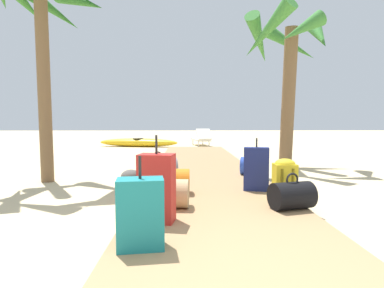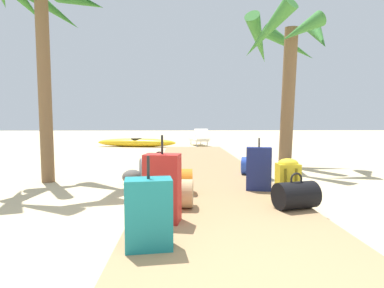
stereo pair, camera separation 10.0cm
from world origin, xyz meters
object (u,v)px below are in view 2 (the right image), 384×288
at_px(suitcase_teal, 149,214).
at_px(lounge_chair, 200,138).
at_px(duffel_bag_black, 296,195).
at_px(kayak, 136,143).
at_px(duffel_bag_tan, 169,193).
at_px(suitcase_navy, 259,169).
at_px(duffel_bag_grey, 159,168).
at_px(suitcase_red, 162,188).
at_px(duffel_bag_blue, 255,166).
at_px(duffel_bag_orange, 168,181).
at_px(palm_tree_near_left, 44,2).
at_px(palm_tree_near_right, 286,53).
at_px(backpack_yellow, 288,177).

bearing_deg(suitcase_teal, lounge_chair, 84.47).
distance_m(duffel_bag_black, kayak, 10.43).
height_order(duffel_bag_tan, kayak, duffel_bag_tan).
relative_size(suitcase_navy, duffel_bag_grey, 1.06).
distance_m(duffel_bag_tan, suitcase_red, 0.56).
bearing_deg(duffel_bag_blue, duffel_bag_orange, -136.43).
xyz_separation_m(duffel_bag_blue, duffel_bag_grey, (-1.81, -0.42, 0.02)).
bearing_deg(suitcase_navy, suitcase_teal, -124.06).
distance_m(duffel_bag_orange, duffel_bag_black, 1.74).
relative_size(palm_tree_near_left, palm_tree_near_right, 1.07).
xyz_separation_m(duffel_bag_orange, suitcase_teal, (-0.08, -1.92, 0.11)).
bearing_deg(duffel_bag_orange, duffel_bag_grey, 100.41).
bearing_deg(duffel_bag_orange, suitcase_teal, -92.48).
height_order(duffel_bag_orange, duffel_bag_grey, duffel_bag_grey).
bearing_deg(kayak, backpack_yellow, -70.61).
xyz_separation_m(duffel_bag_black, duffel_bag_grey, (-1.73, 1.94, 0.03)).
bearing_deg(kayak, duffel_bag_grey, -79.25).
distance_m(duffel_bag_grey, kayak, 8.11).
distance_m(backpack_yellow, suitcase_teal, 2.31).
distance_m(duffel_bag_tan, suitcase_teal, 1.21).
bearing_deg(lounge_chair, suitcase_red, -95.49).
relative_size(suitcase_red, palm_tree_near_right, 0.24).
bearing_deg(duffel_bag_tan, duffel_bag_blue, 55.16).
relative_size(palm_tree_near_right, kayak, 1.05).
relative_size(backpack_yellow, suitcase_red, 0.60).
height_order(suitcase_teal, palm_tree_near_left, palm_tree_near_left).
xyz_separation_m(duffel_bag_blue, palm_tree_near_left, (-3.83, -0.18, 2.94)).
distance_m(backpack_yellow, duffel_bag_grey, 2.31).
bearing_deg(duffel_bag_orange, duffel_bag_black, -28.49).
relative_size(duffel_bag_grey, kayak, 0.21).
distance_m(duffel_bag_tan, lounge_chair, 10.34).
relative_size(duffel_bag_orange, lounge_chair, 0.42).
height_order(suitcase_red, kayak, suitcase_red).
bearing_deg(suitcase_navy, duffel_bag_tan, -145.14).
distance_m(duffel_bag_tan, palm_tree_near_right, 5.23).
distance_m(duffel_bag_orange, duffel_bag_blue, 2.22).
relative_size(suitcase_navy, kayak, 0.22).
xyz_separation_m(backpack_yellow, suitcase_teal, (-1.68, -1.58, 0.00)).
xyz_separation_m(backpack_yellow, duffel_bag_black, (-0.07, -0.49, -0.12)).
xyz_separation_m(backpack_yellow, suitcase_red, (-1.61, -0.91, 0.07)).
bearing_deg(palm_tree_near_right, duffel_bag_orange, -131.12).
xyz_separation_m(duffel_bag_grey, palm_tree_near_left, (-2.02, 0.24, 2.92)).
distance_m(suitcase_teal, palm_tree_near_left, 4.82).
distance_m(suitcase_teal, palm_tree_near_right, 6.16).
height_order(duffel_bag_orange, palm_tree_near_left, palm_tree_near_left).
height_order(duffel_bag_orange, duffel_bag_blue, duffel_bag_orange).
xyz_separation_m(backpack_yellow, palm_tree_near_left, (-3.82, 1.69, 2.83)).
relative_size(duffel_bag_black, suitcase_red, 0.62).
xyz_separation_m(duffel_bag_black, suitcase_red, (-1.54, -0.42, 0.19)).
xyz_separation_m(duffel_bag_orange, kayak, (-1.72, 9.08, -0.08)).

